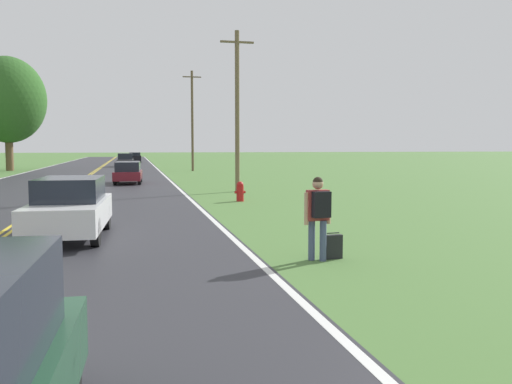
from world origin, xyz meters
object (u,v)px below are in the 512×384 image
(hitchhiker_person, at_px, (318,210))
(tree_left_verge, at_px, (7,100))
(suitcase, at_px, (333,247))
(car_maroon_hatchback_mid_near, at_px, (128,172))
(car_black_sedan_receding, at_px, (135,157))
(car_white_sedan_approaching, at_px, (70,207))
(car_dark_grey_sedan_mid_far, at_px, (125,160))
(fire_hydrant, at_px, (240,191))

(hitchhiker_person, bearing_deg, tree_left_verge, 13.10)
(suitcase, height_order, tree_left_verge, tree_left_verge)
(car_maroon_hatchback_mid_near, distance_m, car_black_sedan_receding, 47.30)
(hitchhiker_person, xyz_separation_m, car_white_sedan_approaching, (-5.53, 4.27, -0.27))
(suitcase, bearing_deg, car_maroon_hatchback_mid_near, 4.75)
(suitcase, distance_m, car_dark_grey_sedan_mid_far, 55.23)
(fire_hydrant, bearing_deg, car_white_sedan_approaching, -126.75)
(hitchhiker_person, height_order, car_dark_grey_sedan_mid_far, hitchhiker_person)
(suitcase, xyz_separation_m, tree_left_verge, (-16.23, 47.07, 6.73))
(suitcase, xyz_separation_m, fire_hydrant, (0.41, 12.61, 0.19))
(car_white_sedan_approaching, distance_m, car_maroon_hatchback_mid_near, 21.31)
(car_maroon_hatchback_mid_near, bearing_deg, hitchhiker_person, 11.90)
(suitcase, distance_m, tree_left_verge, 50.24)
(hitchhiker_person, height_order, fire_hydrant, hitchhiker_person)
(car_white_sedan_approaching, distance_m, car_black_sedan_receding, 68.59)
(hitchhiker_person, height_order, suitcase, hitchhiker_person)
(suitcase, bearing_deg, car_black_sedan_receding, -2.36)
(car_maroon_hatchback_mid_near, distance_m, car_dark_grey_sedan_mid_far, 29.60)
(car_maroon_hatchback_mid_near, relative_size, car_black_sedan_receding, 0.87)
(car_white_sedan_approaching, xyz_separation_m, car_dark_grey_sedan_mid_far, (0.82, 50.87, -0.04))
(hitchhiker_person, xyz_separation_m, suitcase, (0.39, 0.14, -0.85))
(car_black_sedan_receding, bearing_deg, car_maroon_hatchback_mid_near, -0.16)
(car_dark_grey_sedan_mid_far, height_order, car_black_sedan_receding, car_dark_grey_sedan_mid_far)
(fire_hydrant, relative_size, car_black_sedan_receding, 0.18)
(car_dark_grey_sedan_mid_far, bearing_deg, suitcase, 5.68)
(car_dark_grey_sedan_mid_far, bearing_deg, car_white_sedan_approaching, -0.55)
(car_dark_grey_sedan_mid_far, bearing_deg, car_maroon_hatchback_mid_near, 1.42)
(fire_hydrant, height_order, car_white_sedan_approaching, car_white_sedan_approaching)
(suitcase, xyz_separation_m, car_maroon_hatchback_mid_near, (-4.56, 25.40, 0.50))
(car_dark_grey_sedan_mid_far, xyz_separation_m, car_black_sedan_receding, (1.19, 17.70, -0.02))
(car_maroon_hatchback_mid_near, bearing_deg, tree_left_verge, -149.09)
(fire_hydrant, height_order, car_black_sedan_receding, car_black_sedan_receding)
(hitchhiker_person, distance_m, suitcase, 0.94)
(hitchhiker_person, relative_size, tree_left_verge, 0.16)
(car_dark_grey_sedan_mid_far, bearing_deg, tree_left_verge, -54.14)
(fire_hydrant, xyz_separation_m, car_black_sedan_receding, (-4.31, 60.08, 0.33))
(fire_hydrant, bearing_deg, car_black_sedan_receding, 94.11)
(car_white_sedan_approaching, bearing_deg, car_dark_grey_sedan_mid_far, -178.32)
(car_maroon_hatchback_mid_near, bearing_deg, fire_hydrant, 23.87)
(tree_left_verge, bearing_deg, fire_hydrant, -64.23)
(hitchhiker_person, relative_size, suitcase, 3.11)
(tree_left_verge, bearing_deg, hitchhiker_person, -71.46)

